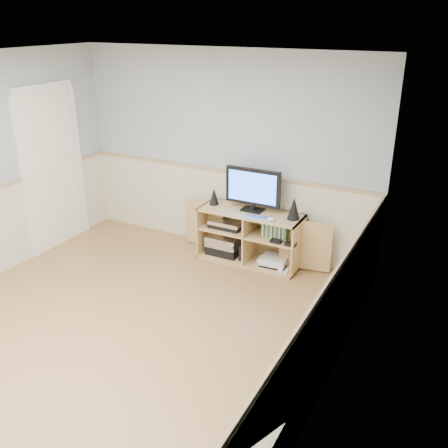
{
  "coord_description": "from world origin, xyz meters",
  "views": [
    {
      "loc": [
        2.78,
        -3.11,
        2.84
      ],
      "look_at": [
        0.54,
        1.2,
        0.79
      ],
      "focal_mm": 40.0,
      "sensor_mm": 36.0,
      "label": 1
    }
  ],
  "objects_px": {
    "media_cabinet": "(252,234)",
    "keyboard": "(258,217)",
    "game_consoles": "(274,261)",
    "monitor": "(253,188)"
  },
  "relations": [
    {
      "from": "monitor",
      "to": "game_consoles",
      "type": "height_order",
      "value": "monitor"
    },
    {
      "from": "media_cabinet",
      "to": "keyboard",
      "type": "height_order",
      "value": "keyboard"
    },
    {
      "from": "media_cabinet",
      "to": "game_consoles",
      "type": "xyz_separation_m",
      "value": [
        0.33,
        -0.07,
        -0.26
      ]
    },
    {
      "from": "monitor",
      "to": "keyboard",
      "type": "distance_m",
      "value": 0.37
    },
    {
      "from": "keyboard",
      "to": "game_consoles",
      "type": "relative_size",
      "value": 0.69
    },
    {
      "from": "keyboard",
      "to": "game_consoles",
      "type": "height_order",
      "value": "keyboard"
    },
    {
      "from": "media_cabinet",
      "to": "keyboard",
      "type": "relative_size",
      "value": 6.33
    },
    {
      "from": "media_cabinet",
      "to": "keyboard",
      "type": "bearing_deg",
      "value": -51.68
    },
    {
      "from": "monitor",
      "to": "game_consoles",
      "type": "bearing_deg",
      "value": -10.56
    },
    {
      "from": "media_cabinet",
      "to": "monitor",
      "type": "distance_m",
      "value": 0.6
    }
  ]
}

